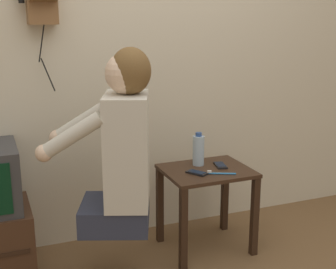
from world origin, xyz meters
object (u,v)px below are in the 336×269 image
at_px(cell_phone_held, 197,173).
at_px(water_bottle, 198,150).
at_px(toothbrush, 219,173).
at_px(person, 122,145).
at_px(cell_phone_spare, 220,165).

bearing_deg(cell_phone_held, water_bottle, 29.57).
xyz_separation_m(cell_phone_held, toothbrush, (0.12, -0.06, 0.00)).
xyz_separation_m(person, toothbrush, (0.60, 0.04, -0.25)).
relative_size(person, water_bottle, 4.65).
distance_m(person, cell_phone_held, 0.55).
xyz_separation_m(water_bottle, toothbrush, (0.04, -0.21, -0.09)).
bearing_deg(cell_phone_held, cell_phone_spare, -11.58).
height_order(cell_phone_held, toothbrush, toothbrush).
distance_m(person, toothbrush, 0.65).
bearing_deg(toothbrush, water_bottle, 35.09).
height_order(person, cell_phone_spare, person).
distance_m(cell_phone_spare, water_bottle, 0.16).
relative_size(cell_phone_spare, toothbrush, 0.85).
bearing_deg(toothbrush, person, 117.98).
bearing_deg(person, toothbrush, -65.55).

